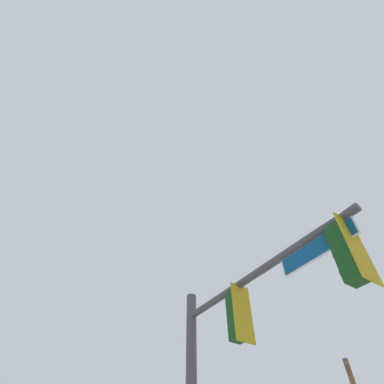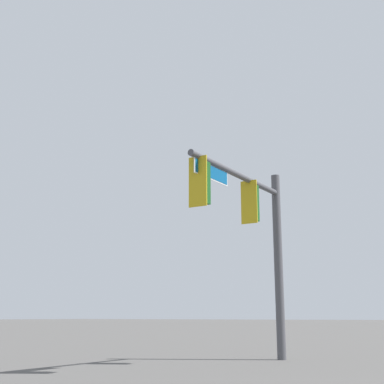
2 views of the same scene
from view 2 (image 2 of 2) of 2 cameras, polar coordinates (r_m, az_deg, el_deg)
signal_pole_near at (r=16.13m, az=6.72°, el=-3.56°), size 5.46×0.54×5.89m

